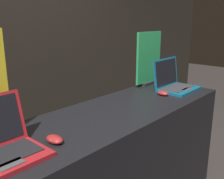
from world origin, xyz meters
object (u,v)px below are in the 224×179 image
(mouse_front, at_px, (55,139))
(promo_stand_back, at_px, (149,60))
(mouse_back, at_px, (163,93))
(laptop_back, at_px, (174,82))

(mouse_front, height_order, promo_stand_back, promo_stand_back)
(mouse_front, bearing_deg, mouse_back, 2.09)
(laptop_back, relative_size, mouse_back, 3.71)
(promo_stand_back, bearing_deg, mouse_back, -127.23)
(mouse_front, distance_m, mouse_back, 1.06)
(mouse_back, bearing_deg, promo_stand_back, 52.77)
(mouse_back, bearing_deg, mouse_front, -177.91)
(laptop_back, bearing_deg, promo_stand_back, 90.00)
(mouse_back, height_order, promo_stand_back, promo_stand_back)
(mouse_front, xyz_separation_m, mouse_back, (1.06, 0.04, -0.00))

